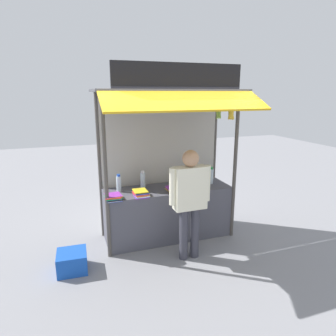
{
  "coord_description": "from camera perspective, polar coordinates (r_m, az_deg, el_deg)",
  "views": [
    {
      "loc": [
        -1.55,
        -4.48,
        2.42
      ],
      "look_at": [
        0.0,
        0.0,
        1.22
      ],
      "focal_mm": 31.9,
      "sensor_mm": 36.0,
      "label": 1
    }
  ],
  "objects": [
    {
      "name": "ground_plane",
      "position": [
        5.33,
        -0.0,
        -12.82
      ],
      "size": [
        20.0,
        20.0,
        0.0
      ],
      "primitive_type": "plane",
      "color": "gray"
    },
    {
      "name": "stall_counter",
      "position": [
        5.14,
        -0.0,
        -8.51
      ],
      "size": [
        2.11,
        0.67,
        0.87
      ],
      "primitive_type": "cube",
      "color": "#4C4C56",
      "rests_on": "ground"
    },
    {
      "name": "stall_structure",
      "position": [
        4.87,
        -0.31,
        5.58
      ],
      "size": [
        2.31,
        1.46,
        2.82
      ],
      "color": "#4C4742",
      "rests_on": "ground"
    },
    {
      "name": "water_bottle_back_right",
      "position": [
        4.98,
        -4.84,
        -2.32
      ],
      "size": [
        0.08,
        0.08,
        0.3
      ],
      "color": "silver",
      "rests_on": "stall_counter"
    },
    {
      "name": "water_bottle_far_left",
      "position": [
        4.86,
        -9.38,
        -2.93
      ],
      "size": [
        0.08,
        0.08,
        0.29
      ],
      "color": "silver",
      "rests_on": "stall_counter"
    },
    {
      "name": "water_bottle_front_right",
      "position": [
        5.26,
        8.2,
        -1.5
      ],
      "size": [
        0.08,
        0.08,
        0.3
      ],
      "color": "silver",
      "rests_on": "stall_counter"
    },
    {
      "name": "water_bottle_mid_left",
      "position": [
        5.18,
        3.55,
        -1.55
      ],
      "size": [
        0.09,
        0.09,
        0.32
      ],
      "color": "silver",
      "rests_on": "stall_counter"
    },
    {
      "name": "water_bottle_center",
      "position": [
        5.24,
        5.75,
        -1.64
      ],
      "size": [
        0.08,
        0.08,
        0.27
      ],
      "color": "silver",
      "rests_on": "stall_counter"
    },
    {
      "name": "magazine_stack_front_left",
      "position": [
        4.53,
        -10.37,
        -5.53
      ],
      "size": [
        0.26,
        0.27,
        0.08
      ],
      "color": "blue",
      "rests_on": "stall_counter"
    },
    {
      "name": "magazine_stack_back_left",
      "position": [
        4.88,
        0.94,
        -4.05
      ],
      "size": [
        0.21,
        0.31,
        0.05
      ],
      "color": "yellow",
      "rests_on": "stall_counter"
    },
    {
      "name": "magazine_stack_left",
      "position": [
        4.6,
        -5.19,
        -4.87
      ],
      "size": [
        0.24,
        0.26,
        0.1
      ],
      "color": "purple",
      "rests_on": "stall_counter"
    },
    {
      "name": "banana_bunch_rightmost",
      "position": [
        4.73,
        11.96,
        10.01
      ],
      "size": [
        0.11,
        0.11,
        0.33
      ],
      "color": "#332D23"
    },
    {
      "name": "banana_bunch_inner_left",
      "position": [
        4.62,
        9.62,
        10.16
      ],
      "size": [
        0.1,
        0.1,
        0.31
      ],
      "color": "#332D23"
    },
    {
      "name": "vendor_person",
      "position": [
        4.31,
        4.21,
        -5.18
      ],
      "size": [
        0.63,
        0.24,
        1.65
      ],
      "rotation": [
        0.0,
        0.0,
        3.16
      ],
      "color": "#383842",
      "rests_on": "ground"
    },
    {
      "name": "plastic_crate",
      "position": [
        4.55,
        -17.84,
        -16.62
      ],
      "size": [
        0.42,
        0.42,
        0.28
      ],
      "primitive_type": "cube",
      "rotation": [
        0.0,
        0.0,
        -0.05
      ],
      "color": "#194CB2",
      "rests_on": "ground"
    }
  ]
}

